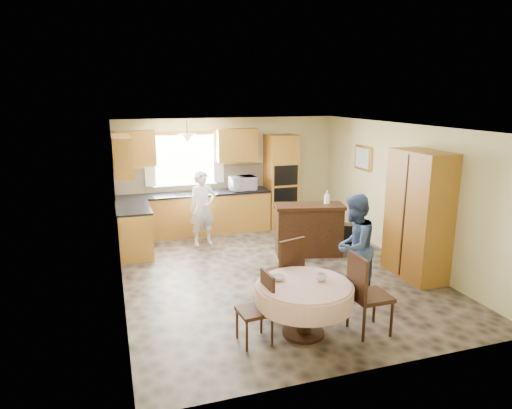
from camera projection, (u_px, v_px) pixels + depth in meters
The scene contains 36 objects.
floor at pixel (274, 273), 7.87m from camera, with size 5.00×6.00×0.01m, color #6F5E4D.
ceiling at pixel (275, 127), 7.28m from camera, with size 5.00×6.00×0.01m, color white.
wall_back at pixel (229, 174), 10.35m from camera, with size 5.00×0.02×2.50m, color #D1C586.
wall_front at pixel (373, 265), 4.80m from camera, with size 5.00×0.02×2.50m, color #D1C586.
wall_left at pixel (118, 215), 6.82m from camera, with size 0.02×6.00×2.50m, color #D1C586.
wall_right at pixel (403, 193), 8.33m from camera, with size 0.02×6.00×2.50m, color #D1C586.
window at pixel (184, 160), 9.95m from camera, with size 1.40×0.03×1.10m, color white.
curtain_left at pixel (149, 160), 9.66m from camera, with size 0.22×0.02×1.15m, color white.
curtain_right at pixel (218, 157), 10.11m from camera, with size 0.22×0.02×1.15m, color white.
base_cab_back at pixel (195, 214), 10.01m from camera, with size 3.30×0.60×0.88m, color gold.
counter_back at pixel (195, 194), 9.90m from camera, with size 3.30×0.64×0.04m, color black.
base_cab_left at pixel (135, 231), 8.77m from camera, with size 0.60×1.20×0.88m, color gold.
counter_left at pixel (133, 208), 8.66m from camera, with size 0.64×1.20×0.04m, color black.
backsplash at pixel (192, 179), 10.10m from camera, with size 3.30×0.02×0.55m, color beige.
wall_cab_left at pixel (134, 149), 9.42m from camera, with size 0.85×0.33×0.72m, color #B57E2D.
wall_cab_right at pixel (237, 145), 10.08m from camera, with size 0.90×0.33×0.72m, color #B57E2D.
wall_cab_side at pixel (122, 155), 8.38m from camera, with size 0.33×1.20×0.72m, color #B57E2D.
oven_tower at pixel (281, 181), 10.45m from camera, with size 0.66×0.62×2.12m, color gold.
oven_upper at pixel (286, 175), 10.12m from camera, with size 0.56×0.01×0.45m, color black.
oven_lower at pixel (286, 197), 10.23m from camera, with size 0.56×0.01×0.45m, color black.
pendant at pixel (187, 138), 9.38m from camera, with size 0.36×0.36×0.18m, color beige.
sideboard at pixel (309, 231), 8.68m from camera, with size 1.30×0.53×0.93m, color #3C2210.
space_heater at pixel (342, 237), 9.00m from camera, with size 0.38×0.27×0.53m, color black.
cupboard at pixel (418, 215), 7.51m from camera, with size 0.56×1.12×2.13m, color gold.
dining_table at pixel (304, 295), 5.74m from camera, with size 1.23×1.23×0.70m.
chair_left at pixel (260, 304), 5.60m from camera, with size 0.42×0.42×0.89m.
chair_back at pixel (286, 269), 6.48m from camera, with size 0.57×0.57×1.06m.
chair_right at pixel (365, 290), 5.77m from camera, with size 0.46×0.46×1.07m.
framed_picture at pixel (363, 158), 9.47m from camera, with size 0.06×0.62×0.51m.
microwave at pixel (243, 183), 10.13m from camera, with size 0.56×0.38×0.31m, color silver.
person_sink at pixel (203, 208), 9.21m from camera, with size 0.56×0.37×1.52m, color silver.
person_dining at pixel (354, 247), 6.77m from camera, with size 0.78×0.60×1.60m, color #354974.
bowl_sideboard at pixel (295, 208), 8.48m from camera, with size 0.20×0.20×0.05m, color #B2B2B2.
bottle_sideboard at pixel (327, 198), 8.64m from camera, with size 0.12×0.12×0.31m, color silver.
cup_table at pixel (321, 277), 5.77m from camera, with size 0.13×0.13×0.10m, color #B2B2B2.
bowl_table at pixel (278, 278), 5.81m from camera, with size 0.18×0.18×0.06m, color #B2B2B2.
Camera 1 is at (-2.57, -6.91, 3.01)m, focal length 32.00 mm.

